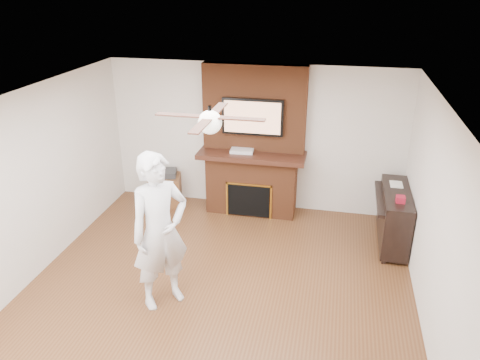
% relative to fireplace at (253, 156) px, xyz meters
% --- Properties ---
extents(room_shell, '(5.36, 5.86, 2.86)m').
position_rel_fireplace_xyz_m(room_shell, '(0.00, -2.55, 0.25)').
color(room_shell, '#4F2D17').
rests_on(room_shell, ground).
extents(fireplace, '(1.78, 0.64, 2.50)m').
position_rel_fireplace_xyz_m(fireplace, '(0.00, 0.00, 0.00)').
color(fireplace, brown).
rests_on(fireplace, ground).
extents(tv, '(1.00, 0.08, 0.60)m').
position_rel_fireplace_xyz_m(tv, '(0.00, -0.05, 0.68)').
color(tv, black).
rests_on(tv, fireplace).
extents(ceiling_fan, '(1.21, 1.21, 0.31)m').
position_rel_fireplace_xyz_m(ceiling_fan, '(-0.00, -2.55, 1.34)').
color(ceiling_fan, black).
rests_on(ceiling_fan, room_shell).
extents(person, '(0.85, 0.86, 1.98)m').
position_rel_fireplace_xyz_m(person, '(-0.60, -2.72, -0.00)').
color(person, silver).
rests_on(person, ground).
extents(side_table, '(0.66, 0.66, 0.62)m').
position_rel_fireplace_xyz_m(side_table, '(-1.57, -0.07, -0.71)').
color(side_table, '#583219').
rests_on(side_table, ground).
extents(piano, '(0.50, 1.32, 0.95)m').
position_rel_fireplace_xyz_m(piano, '(2.29, -0.67, -0.53)').
color(piano, black).
rests_on(piano, ground).
extents(cable_box, '(0.39, 0.24, 0.05)m').
position_rel_fireplace_xyz_m(cable_box, '(-0.16, -0.10, 0.11)').
color(cable_box, silver).
rests_on(cable_box, fireplace).
extents(candle_green, '(0.07, 0.07, 0.09)m').
position_rel_fireplace_xyz_m(candle_green, '(0.02, -0.20, -0.95)').
color(candle_green, '#348338').
rests_on(candle_green, ground).
extents(candle_cream, '(0.08, 0.08, 0.11)m').
position_rel_fireplace_xyz_m(candle_cream, '(0.12, -0.22, -0.94)').
color(candle_cream, '#FFFBCA').
rests_on(candle_cream, ground).
extents(candle_blue, '(0.06, 0.06, 0.08)m').
position_rel_fireplace_xyz_m(candle_blue, '(0.29, -0.16, -0.95)').
color(candle_blue, '#315093').
rests_on(candle_blue, ground).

